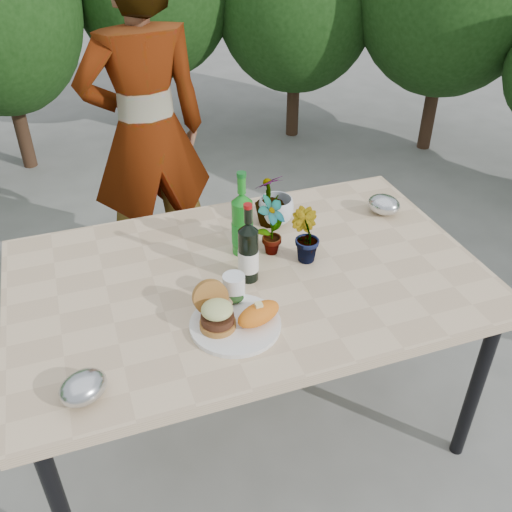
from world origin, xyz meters
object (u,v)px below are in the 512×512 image
object	(u,v)px
wine_bottle	(248,252)
person	(147,134)
patio_table	(248,287)
dinner_plate	(235,324)

from	to	relation	value
wine_bottle	person	size ratio (longest dim) A/B	0.17
patio_table	person	distance (m)	1.12
patio_table	person	xyz separation A→B (m)	(-0.13, 1.10, 0.15)
patio_table	wine_bottle	world-z (taller)	wine_bottle
dinner_plate	wine_bottle	bearing A→B (deg)	61.78
dinner_plate	person	bearing A→B (deg)	90.57
wine_bottle	person	xyz separation A→B (m)	(-0.13, 1.12, -0.02)
patio_table	dinner_plate	world-z (taller)	dinner_plate
wine_bottle	person	distance (m)	1.13
wine_bottle	person	bearing A→B (deg)	101.49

